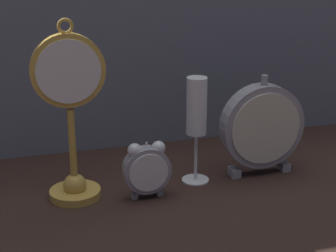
{
  "coord_description": "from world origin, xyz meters",
  "views": [
    {
      "loc": [
        -0.3,
        -0.94,
        0.5
      ],
      "look_at": [
        0.0,
        0.08,
        0.13
      ],
      "focal_mm": 60.0,
      "sensor_mm": 36.0,
      "label": 1
    }
  ],
  "objects_px": {
    "alarm_clock_twin_bell": "(147,167)",
    "champagne_flute": "(196,114)",
    "pocket_watch_on_stand": "(71,120)",
    "mantel_clock_silver": "(262,127)"
  },
  "relations": [
    {
      "from": "alarm_clock_twin_bell",
      "to": "mantel_clock_silver",
      "type": "distance_m",
      "value": 0.27
    },
    {
      "from": "champagne_flute",
      "to": "pocket_watch_on_stand",
      "type": "bearing_deg",
      "value": -178.67
    },
    {
      "from": "pocket_watch_on_stand",
      "to": "champagne_flute",
      "type": "xyz_separation_m",
      "value": [
        0.25,
        0.01,
        -0.01
      ]
    },
    {
      "from": "mantel_clock_silver",
      "to": "champagne_flute",
      "type": "bearing_deg",
      "value": 178.63
    },
    {
      "from": "mantel_clock_silver",
      "to": "alarm_clock_twin_bell",
      "type": "bearing_deg",
      "value": -170.6
    },
    {
      "from": "alarm_clock_twin_bell",
      "to": "pocket_watch_on_stand",
      "type": "bearing_deg",
      "value": 163.16
    },
    {
      "from": "pocket_watch_on_stand",
      "to": "mantel_clock_silver",
      "type": "distance_m",
      "value": 0.41
    },
    {
      "from": "alarm_clock_twin_bell",
      "to": "champagne_flute",
      "type": "height_order",
      "value": "champagne_flute"
    },
    {
      "from": "pocket_watch_on_stand",
      "to": "champagne_flute",
      "type": "relative_size",
      "value": 1.57
    },
    {
      "from": "alarm_clock_twin_bell",
      "to": "champagne_flute",
      "type": "distance_m",
      "value": 0.15
    }
  ]
}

